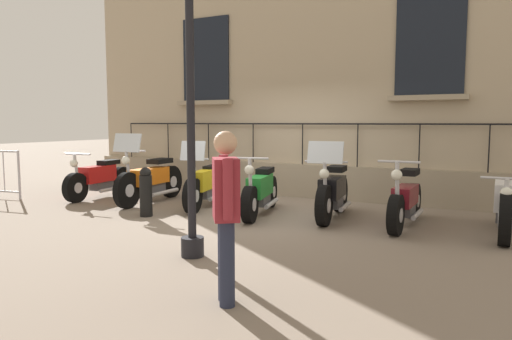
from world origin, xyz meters
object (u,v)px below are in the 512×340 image
Objects in this scene: motorcycle_yellow at (206,185)px; motorcycle_white at (506,205)px; motorcycle_red at (99,179)px; motorcycle_green at (261,192)px; bollard at (146,192)px; motorcycle_orange at (150,180)px; motorcycle_maroon at (406,202)px; motorcycle_black at (333,193)px; pedestrian_standing at (226,208)px.

motorcycle_white is at bearing 90.92° from motorcycle_yellow.
motorcycle_red reaches higher than motorcycle_white.
motorcycle_white is at bearing 94.39° from motorcycle_green.
motorcycle_white reaches higher than bollard.
motorcycle_orange reaches higher than motorcycle_maroon.
motorcycle_black reaches higher than motorcycle_white.
motorcycle_green is at bearing 80.59° from motorcycle_yellow.
motorcycle_black reaches higher than bollard.
motorcycle_green is (0.10, 4.01, -0.00)m from motorcycle_red.
motorcycle_red is 1.06× the size of motorcycle_black.
pedestrian_standing is (4.12, 0.36, 0.44)m from motorcycle_black.
motorcycle_maroon is 0.94× the size of motorcycle_white.
bollard is at bearing -17.78° from motorcycle_yellow.
motorcycle_orange reaches higher than motorcycle_white.
motorcycle_yellow is at bearing -99.41° from motorcycle_green.
motorcycle_maroon is 4.36m from bollard.
motorcycle_yellow is 2.39× the size of bollard.
bollard is at bearing 37.17° from motorcycle_orange.
motorcycle_green is 1.02× the size of motorcycle_maroon.
motorcycle_maroon reaches higher than motorcycle_green.
motorcycle_green is 1.28m from motorcycle_black.
motorcycle_orange is at bearing 89.00° from motorcycle_red.
motorcycle_maroon is at bearing 91.08° from motorcycle_red.
motorcycle_green is (0.07, 2.57, -0.06)m from motorcycle_orange.
motorcycle_black is 0.91× the size of motorcycle_white.
motorcycle_green is 2.01m from bollard.
motorcycle_green is at bearing 122.17° from bollard.
motorcycle_yellow is 0.96× the size of motorcycle_white.
pedestrian_standing is at bearing -11.91° from motorcycle_maroon.
motorcycle_yellow is 5.15m from motorcycle_white.
pedestrian_standing is at bearing 54.85° from motorcycle_red.
bollard is 4.35m from pedestrian_standing.
motorcycle_yellow is 1.02× the size of motorcycle_maroon.
bollard is (1.37, -5.57, -0.01)m from motorcycle_white.
motorcycle_black is 4.15m from pedestrian_standing.
motorcycle_red is 2.72m from motorcycle_yellow.
bollard is (1.17, 2.30, 0.03)m from motorcycle_red.
motorcycle_orange is 1.06× the size of motorcycle_yellow.
pedestrian_standing is (3.85, 1.60, 0.47)m from motorcycle_green.
motorcycle_orange reaches higher than bollard.
motorcycle_white is at bearing 91.46° from motorcycle_red.
motorcycle_orange is 5.75m from pedestrian_standing.
motorcycle_orange is at bearing -87.14° from motorcycle_black.
motorcycle_green is 2.47m from motorcycle_maroon.
pedestrian_standing reaches higher than motorcycle_white.
motorcycle_orange is (0.02, 1.43, 0.06)m from motorcycle_red.
motorcycle_black reaches higher than motorcycle_green.
motorcycle_white is (-0.03, 2.61, 0.01)m from motorcycle_black.
motorcycle_maroon is (-0.12, 6.47, -0.02)m from motorcycle_red.
motorcycle_yellow reaches higher than motorcycle_green.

